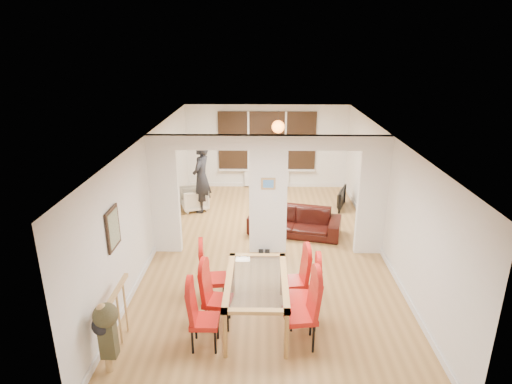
{
  "coord_description": "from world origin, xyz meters",
  "views": [
    {
      "loc": [
        -0.1,
        -8.52,
        4.37
      ],
      "look_at": [
        -0.27,
        0.6,
        1.17
      ],
      "focal_mm": 30.0,
      "sensor_mm": 36.0,
      "label": 1
    }
  ],
  "objects_px": {
    "dining_chair_la": "(205,317)",
    "bowl": "(271,203)",
    "dining_chair_lb": "(217,297)",
    "person": "(201,178)",
    "dining_chair_rb": "(303,294)",
    "dining_table": "(257,301)",
    "sofa": "(295,221)",
    "dining_chair_rc": "(295,278)",
    "bottle": "(270,199)",
    "armchair": "(194,199)",
    "dining_chair_ra": "(300,311)",
    "coffee_table": "(270,206)",
    "dining_chair_lc": "(214,275)"
  },
  "relations": [
    {
      "from": "dining_chair_rc",
      "to": "armchair",
      "type": "bearing_deg",
      "value": 109.3
    },
    {
      "from": "dining_chair_la",
      "to": "bowl",
      "type": "relative_size",
      "value": 4.89
    },
    {
      "from": "dining_chair_rc",
      "to": "coffee_table",
      "type": "bearing_deg",
      "value": 85.28
    },
    {
      "from": "dining_chair_rc",
      "to": "sofa",
      "type": "distance_m",
      "value": 2.97
    },
    {
      "from": "bottle",
      "to": "dining_table",
      "type": "bearing_deg",
      "value": -93.1
    },
    {
      "from": "coffee_table",
      "to": "bowl",
      "type": "height_order",
      "value": "bowl"
    },
    {
      "from": "sofa",
      "to": "dining_table",
      "type": "bearing_deg",
      "value": -90.03
    },
    {
      "from": "dining_chair_ra",
      "to": "person",
      "type": "xyz_separation_m",
      "value": [
        -2.21,
        5.43,
        0.36
      ]
    },
    {
      "from": "bowl",
      "to": "sofa",
      "type": "bearing_deg",
      "value": -69.41
    },
    {
      "from": "dining_chair_rc",
      "to": "bottle",
      "type": "xyz_separation_m",
      "value": [
        -0.38,
        4.4,
        -0.17
      ]
    },
    {
      "from": "dining_chair_lc",
      "to": "dining_chair_ra",
      "type": "xyz_separation_m",
      "value": [
        1.41,
        -1.08,
        0.05
      ]
    },
    {
      "from": "dining_chair_la",
      "to": "dining_chair_rb",
      "type": "bearing_deg",
      "value": 20.46
    },
    {
      "from": "sofa",
      "to": "dining_chair_rb",
      "type": "bearing_deg",
      "value": -78.18
    },
    {
      "from": "dining_chair_rb",
      "to": "bottle",
      "type": "distance_m",
      "value": 5.01
    },
    {
      "from": "dining_chair_lb",
      "to": "sofa",
      "type": "relative_size",
      "value": 0.49
    },
    {
      "from": "bottle",
      "to": "coffee_table",
      "type": "bearing_deg",
      "value": 76.69
    },
    {
      "from": "person",
      "to": "bowl",
      "type": "bearing_deg",
      "value": 105.76
    },
    {
      "from": "dining_chair_lc",
      "to": "armchair",
      "type": "distance_m",
      "value": 4.58
    },
    {
      "from": "dining_table",
      "to": "dining_chair_la",
      "type": "relative_size",
      "value": 1.68
    },
    {
      "from": "bottle",
      "to": "dining_chair_rc",
      "type": "bearing_deg",
      "value": -85.04
    },
    {
      "from": "dining_chair_la",
      "to": "dining_chair_ra",
      "type": "relative_size",
      "value": 0.89
    },
    {
      "from": "dining_chair_lb",
      "to": "person",
      "type": "distance_m",
      "value": 5.09
    },
    {
      "from": "sofa",
      "to": "armchair",
      "type": "relative_size",
      "value": 3.11
    },
    {
      "from": "dining_table",
      "to": "dining_chair_rb",
      "type": "xyz_separation_m",
      "value": [
        0.74,
        -0.02,
        0.16
      ]
    },
    {
      "from": "dining_chair_la",
      "to": "bottle",
      "type": "relative_size",
      "value": 3.8
    },
    {
      "from": "armchair",
      "to": "bottle",
      "type": "height_order",
      "value": "armchair"
    },
    {
      "from": "dining_chair_lc",
      "to": "bowl",
      "type": "relative_size",
      "value": 5.08
    },
    {
      "from": "armchair",
      "to": "dining_chair_lb",
      "type": "bearing_deg",
      "value": -7.42
    },
    {
      "from": "dining_table",
      "to": "person",
      "type": "bearing_deg",
      "value": 107.56
    },
    {
      "from": "person",
      "to": "bottle",
      "type": "bearing_deg",
      "value": 105.48
    },
    {
      "from": "dining_chair_lc",
      "to": "dining_chair_lb",
      "type": "bearing_deg",
      "value": -86.03
    },
    {
      "from": "dining_chair_rc",
      "to": "bowl",
      "type": "height_order",
      "value": "dining_chair_rc"
    },
    {
      "from": "bottle",
      "to": "person",
      "type": "bearing_deg",
      "value": -179.03
    },
    {
      "from": "dining_chair_lc",
      "to": "dining_chair_rb",
      "type": "distance_m",
      "value": 1.61
    },
    {
      "from": "person",
      "to": "dining_chair_ra",
      "type": "bearing_deg",
      "value": 36.68
    },
    {
      "from": "dining_chair_rb",
      "to": "bowl",
      "type": "relative_size",
      "value": 5.33
    },
    {
      "from": "dining_chair_rb",
      "to": "bottle",
      "type": "relative_size",
      "value": 4.15
    },
    {
      "from": "bottle",
      "to": "dining_chair_la",
      "type": "bearing_deg",
      "value": -100.57
    },
    {
      "from": "dining_chair_la",
      "to": "sofa",
      "type": "xyz_separation_m",
      "value": [
        1.62,
        4.1,
        -0.21
      ]
    },
    {
      "from": "dining_chair_lb",
      "to": "dining_chair_ra",
      "type": "distance_m",
      "value": 1.35
    },
    {
      "from": "dining_chair_la",
      "to": "armchair",
      "type": "relative_size",
      "value": 1.5
    },
    {
      "from": "person",
      "to": "dining_table",
      "type": "bearing_deg",
      "value": 32.07
    },
    {
      "from": "dining_chair_lb",
      "to": "dining_chair_rc",
      "type": "relative_size",
      "value": 1.03
    },
    {
      "from": "dining_chair_la",
      "to": "bowl",
      "type": "distance_m",
      "value": 5.66
    },
    {
      "from": "dining_table",
      "to": "dining_chair_rc",
      "type": "height_order",
      "value": "dining_chair_rc"
    },
    {
      "from": "dining_chair_ra",
      "to": "armchair",
      "type": "distance_m",
      "value": 6.06
    },
    {
      "from": "dining_chair_rc",
      "to": "dining_table",
      "type": "bearing_deg",
      "value": -148.73
    },
    {
      "from": "dining_chair_la",
      "to": "armchair",
      "type": "xyz_separation_m",
      "value": [
        -1.03,
        5.62,
        -0.21
      ]
    },
    {
      "from": "coffee_table",
      "to": "armchair",
      "type": "bearing_deg",
      "value": 179.73
    },
    {
      "from": "dining_table",
      "to": "dining_chair_ra",
      "type": "distance_m",
      "value": 0.84
    }
  ]
}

